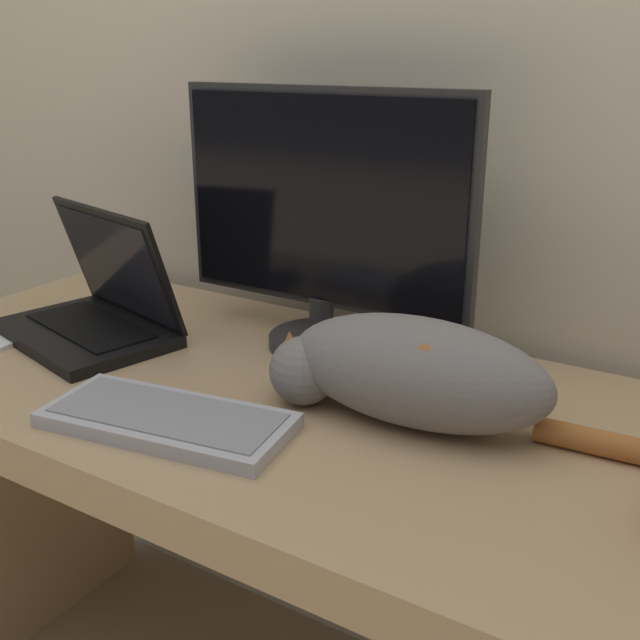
{
  "coord_description": "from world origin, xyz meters",
  "views": [
    {
      "loc": [
        0.52,
        -0.5,
        1.21
      ],
      "look_at": [
        0.04,
        0.28,
        0.88
      ],
      "focal_mm": 42.0,
      "sensor_mm": 36.0,
      "label": 1
    }
  ],
  "objects_px": {
    "external_keyboard": "(168,420)",
    "cat": "(410,370)",
    "laptop": "(95,311)",
    "monitor": "(322,219)"
  },
  "relations": [
    {
      "from": "monitor",
      "to": "laptop",
      "type": "bearing_deg",
      "value": -155.2
    },
    {
      "from": "cat",
      "to": "external_keyboard",
      "type": "bearing_deg",
      "value": -148.3
    },
    {
      "from": "laptop",
      "to": "cat",
      "type": "relative_size",
      "value": 0.65
    },
    {
      "from": "laptop",
      "to": "cat",
      "type": "xyz_separation_m",
      "value": [
        0.59,
        -0.0,
        0.03
      ]
    },
    {
      "from": "laptop",
      "to": "external_keyboard",
      "type": "distance_m",
      "value": 0.38
    },
    {
      "from": "external_keyboard",
      "to": "cat",
      "type": "bearing_deg",
      "value": 26.17
    },
    {
      "from": "laptop",
      "to": "cat",
      "type": "height_order",
      "value": "laptop"
    },
    {
      "from": "laptop",
      "to": "cat",
      "type": "bearing_deg",
      "value": 13.78
    },
    {
      "from": "external_keyboard",
      "to": "cat",
      "type": "height_order",
      "value": "cat"
    },
    {
      "from": "external_keyboard",
      "to": "laptop",
      "type": "bearing_deg",
      "value": 141.96
    }
  ]
}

